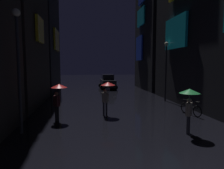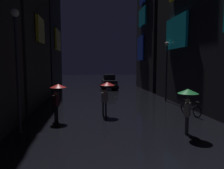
{
  "view_description": "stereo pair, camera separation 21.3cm",
  "coord_description": "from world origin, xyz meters",
  "px_view_note": "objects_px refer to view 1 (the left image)",
  "views": [
    {
      "loc": [
        -2.07,
        -3.6,
        3.19
      ],
      "look_at": [
        0.0,
        11.2,
        1.7
      ],
      "focal_mm": 32.0,
      "sensor_mm": 36.0,
      "label": 1
    },
    {
      "loc": [
        -1.86,
        -3.63,
        3.19
      ],
      "look_at": [
        0.0,
        11.2,
        1.7
      ],
      "focal_mm": 32.0,
      "sensor_mm": 36.0,
      "label": 2
    }
  ],
  "objects_px": {
    "pedestrian_near_crossing_red": "(107,89)",
    "bicycle_parked_at_storefront": "(191,109)",
    "streetlamp_right_far": "(166,64)",
    "pedestrian_foreground_right_red": "(58,92)",
    "car_distant": "(108,82)",
    "streetlamp_left_near": "(18,57)",
    "pedestrian_midstreet_left_green": "(189,99)"
  },
  "relations": [
    {
      "from": "pedestrian_near_crossing_red",
      "to": "streetlamp_left_near",
      "type": "relative_size",
      "value": 0.37
    },
    {
      "from": "pedestrian_near_crossing_red",
      "to": "car_distant",
      "type": "height_order",
      "value": "pedestrian_near_crossing_red"
    },
    {
      "from": "pedestrian_midstreet_left_green",
      "to": "pedestrian_near_crossing_red",
      "type": "bearing_deg",
      "value": 129.75
    },
    {
      "from": "car_distant",
      "to": "pedestrian_near_crossing_red",
      "type": "bearing_deg",
      "value": -96.9
    },
    {
      "from": "pedestrian_midstreet_left_green",
      "to": "car_distant",
      "type": "distance_m",
      "value": 17.99
    },
    {
      "from": "pedestrian_midstreet_left_green",
      "to": "car_distant",
      "type": "bearing_deg",
      "value": 95.08
    },
    {
      "from": "streetlamp_right_far",
      "to": "streetlamp_left_near",
      "type": "bearing_deg",
      "value": -144.7
    },
    {
      "from": "pedestrian_near_crossing_red",
      "to": "bicycle_parked_at_storefront",
      "type": "bearing_deg",
      "value": -7.02
    },
    {
      "from": "pedestrian_near_crossing_red",
      "to": "car_distant",
      "type": "relative_size",
      "value": 0.51
    },
    {
      "from": "pedestrian_near_crossing_red",
      "to": "car_distant",
      "type": "distance_m",
      "value": 14.08
    },
    {
      "from": "car_distant",
      "to": "streetlamp_left_near",
      "type": "xyz_separation_m",
      "value": [
        -6.02,
        -16.67,
        2.6
      ]
    },
    {
      "from": "pedestrian_near_crossing_red",
      "to": "streetlamp_right_far",
      "type": "height_order",
      "value": "streetlamp_right_far"
    },
    {
      "from": "pedestrian_foreground_right_red",
      "to": "streetlamp_right_far",
      "type": "relative_size",
      "value": 0.41
    },
    {
      "from": "pedestrian_near_crossing_red",
      "to": "streetlamp_left_near",
      "type": "bearing_deg",
      "value": -147.92
    },
    {
      "from": "pedestrian_near_crossing_red",
      "to": "pedestrian_foreground_right_red",
      "type": "bearing_deg",
      "value": -163.08
    },
    {
      "from": "pedestrian_foreground_right_red",
      "to": "pedestrian_midstreet_left_green",
      "type": "bearing_deg",
      "value": -26.66
    },
    {
      "from": "pedestrian_midstreet_left_green",
      "to": "bicycle_parked_at_storefront",
      "type": "bearing_deg",
      "value": 58.81
    },
    {
      "from": "pedestrian_foreground_right_red",
      "to": "car_distant",
      "type": "relative_size",
      "value": 0.51
    },
    {
      "from": "pedestrian_midstreet_left_green",
      "to": "bicycle_parked_at_storefront",
      "type": "relative_size",
      "value": 1.18
    },
    {
      "from": "pedestrian_near_crossing_red",
      "to": "bicycle_parked_at_storefront",
      "type": "xyz_separation_m",
      "value": [
        5.27,
        -0.65,
        -1.28
      ]
    },
    {
      "from": "pedestrian_midstreet_left_green",
      "to": "bicycle_parked_at_storefront",
      "type": "xyz_separation_m",
      "value": [
        1.99,
        3.29,
        -1.28
      ]
    },
    {
      "from": "car_distant",
      "to": "streetlamp_right_far",
      "type": "height_order",
      "value": "streetlamp_right_far"
    },
    {
      "from": "car_distant",
      "to": "streetlamp_right_far",
      "type": "bearing_deg",
      "value": -67.45
    },
    {
      "from": "streetlamp_right_far",
      "to": "bicycle_parked_at_storefront",
      "type": "bearing_deg",
      "value": -94.52
    },
    {
      "from": "pedestrian_near_crossing_red",
      "to": "streetlamp_right_far",
      "type": "xyz_separation_m",
      "value": [
        5.67,
        4.37,
        1.58
      ]
    },
    {
      "from": "pedestrian_near_crossing_red",
      "to": "bicycle_parked_at_storefront",
      "type": "height_order",
      "value": "pedestrian_near_crossing_red"
    },
    {
      "from": "pedestrian_near_crossing_red",
      "to": "streetlamp_right_far",
      "type": "distance_m",
      "value": 7.33
    },
    {
      "from": "pedestrian_foreground_right_red",
      "to": "pedestrian_near_crossing_red",
      "type": "height_order",
      "value": "same"
    },
    {
      "from": "car_distant",
      "to": "streetlamp_left_near",
      "type": "bearing_deg",
      "value": -109.84
    },
    {
      "from": "pedestrian_midstreet_left_green",
      "to": "car_distant",
      "type": "height_order",
      "value": "pedestrian_midstreet_left_green"
    },
    {
      "from": "car_distant",
      "to": "streetlamp_right_far",
      "type": "xyz_separation_m",
      "value": [
        3.98,
        -9.59,
        2.32
      ]
    },
    {
      "from": "streetlamp_left_near",
      "to": "pedestrian_midstreet_left_green",
      "type": "bearing_deg",
      "value": -9.19
    }
  ]
}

